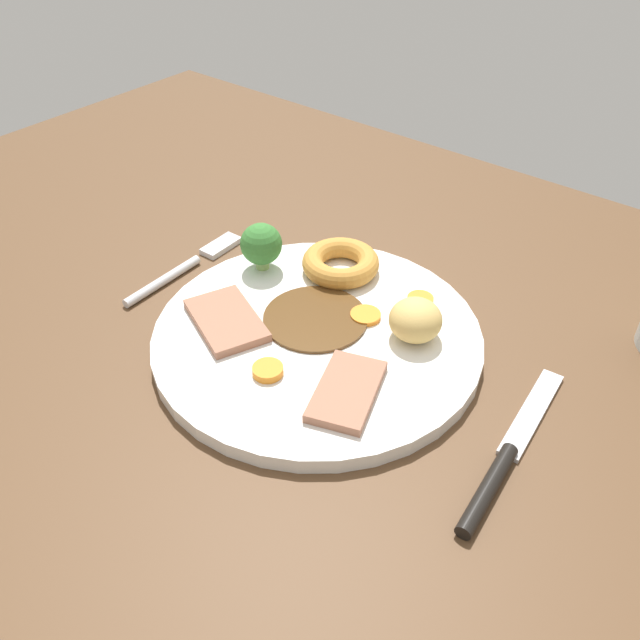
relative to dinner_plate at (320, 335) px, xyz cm
name	(u,v)px	position (x,y,z in cm)	size (l,w,h in cm)	color
dining_table	(296,347)	(-2.55, -0.39, -2.50)	(120.00, 84.00, 3.60)	brown
dinner_plate	(320,335)	(0.00, 0.00, 0.00)	(28.76, 28.76, 1.40)	white
gravy_pool	(315,318)	(-1.14, 0.77, 0.85)	(9.34, 9.34, 0.30)	#563819
meat_slice_main	(347,391)	(6.68, -4.97, 1.10)	(7.81, 4.48, 0.80)	#9E664C
meat_slice_under	(226,320)	(-6.88, -4.62, 1.10)	(8.21, 5.10, 0.80)	#9E664C
yorkshire_pudding	(341,263)	(-3.95, 8.10, 1.73)	(7.51, 7.51, 2.05)	#C68938
roast_potato_left	(415,320)	(6.93, 4.31, 2.50)	(4.55, 4.62, 3.60)	#D8B260
carrot_coin_front	(420,300)	(4.76, 8.79, 0.97)	(2.42, 2.42, 0.53)	orange
carrot_coin_back	(268,370)	(0.27, -7.05, 1.04)	(2.53, 2.53, 0.69)	orange
carrot_coin_side	(365,315)	(2.16, 3.80, 0.93)	(2.74, 2.74, 0.45)	orange
broccoli_floret	(261,245)	(-10.37, 3.85, 3.36)	(4.08, 4.08, 4.76)	#8CB766
fork	(188,266)	(-17.57, 0.37, -0.31)	(2.16, 15.29, 0.90)	silver
knife	(505,459)	(19.04, -2.18, -0.25)	(3.15, 18.55, 1.20)	black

